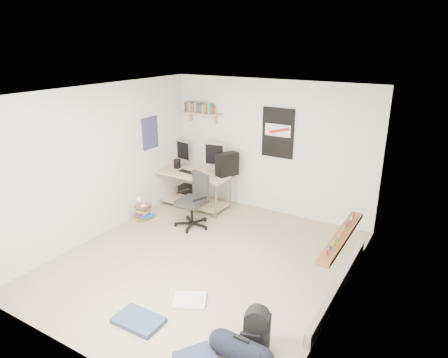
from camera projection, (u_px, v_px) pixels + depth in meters
The scene contains 26 objects.
floor at pixel (204, 261), 6.02m from camera, with size 4.00×4.50×0.01m, color gray.
ceiling at pixel (201, 92), 5.19m from camera, with size 4.00×4.50×0.01m, color white.
back_wall at pixel (270, 148), 7.43m from camera, with size 4.00×0.01×2.50m, color silver.
left_wall at pixel (102, 162), 6.58m from camera, with size 0.01×4.50×2.50m, color silver.
right_wall at pixel (346, 213), 4.63m from camera, with size 0.01×4.50×2.50m, color silver.
desk at pixel (192, 189), 7.87m from camera, with size 1.55×0.68×0.71m, color tan.
monitor_left at pixel (184, 157), 8.11m from camera, with size 0.36×0.09×0.39m, color #A4A4A9.
monitor_right at pixel (215, 161), 7.73m from camera, with size 0.40×0.10×0.44m, color #B8B7BC.
pc_tower at pixel (227, 164), 7.51m from camera, with size 0.20×0.42×0.44m, color black.
keyboard at pixel (188, 172), 7.74m from camera, with size 0.41×0.15×0.02m, color black.
speaker_left at pixel (177, 164), 7.96m from camera, with size 0.10×0.10×0.20m, color black.
speaker_right at pixel (227, 170), 7.65m from camera, with size 0.09×0.09×0.17m, color black.
office_chair at pixel (192, 201), 6.98m from camera, with size 0.63×0.63×0.97m, color #252528.
wall_shelf at pixel (202, 113), 7.87m from camera, with size 0.80×0.22×0.24m, color tan.
poster_back_wall at pixel (278, 133), 7.24m from camera, with size 0.62×0.03×0.92m, color black.
poster_left_wall at pixel (150, 133), 7.46m from camera, with size 0.02×0.42×0.60m, color navy.
window at pixel (350, 188), 4.84m from camera, with size 0.10×1.50×1.26m, color brown.
baseboard_heater at pixel (339, 284), 5.28m from camera, with size 0.08×2.50×0.18m, color #B7B2A8.
backpack at pixel (257, 331), 4.28m from camera, with size 0.28×0.22×0.37m, color black.
duffel_bag at pixel (241, 349), 4.11m from camera, with size 0.26×0.26×0.51m, color black.
tshirt at pixel (190, 300), 5.07m from camera, with size 0.41×0.35×0.04m, color silver.
jeans_a at pixel (139, 320), 4.69m from camera, with size 0.57×0.37×0.06m, color navy.
jeans_b at pixel (195, 357), 4.15m from camera, with size 0.40×0.30×0.05m, color navy.
book_stack at pixel (144, 212), 7.33m from camera, with size 0.48×0.39×0.33m, color brown.
desk_lamp at pixel (143, 201), 7.23m from camera, with size 0.11×0.18×0.18m, color silver.
subwoofer at pixel (186, 191), 8.39m from camera, with size 0.24×0.24×0.27m, color black.
Camera 1 is at (2.97, -4.37, 3.15)m, focal length 32.00 mm.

